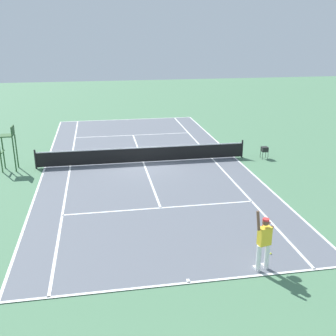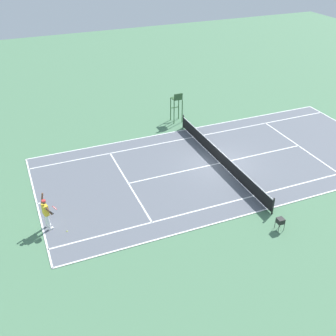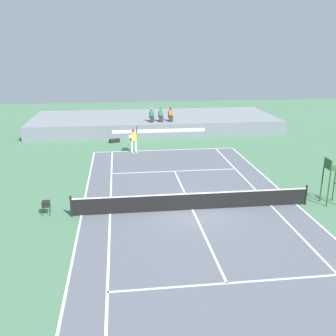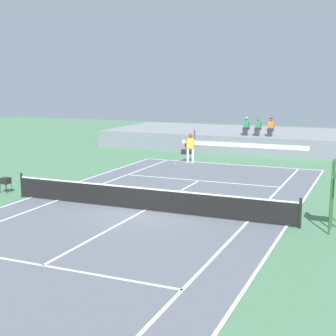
% 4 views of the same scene
% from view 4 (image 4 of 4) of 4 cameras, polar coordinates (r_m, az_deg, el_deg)
% --- Properties ---
extents(ground_plane, '(80.00, 80.00, 0.00)m').
position_cam_4_polar(ground_plane, '(19.46, -2.72, -4.95)').
color(ground_plane, '#4C7A56').
extents(court, '(11.08, 23.88, 0.03)m').
position_cam_4_polar(court, '(19.46, -2.72, -4.92)').
color(court, slate).
rests_on(court, ground).
extents(net, '(11.98, 0.10, 1.07)m').
position_cam_4_polar(net, '(19.33, -2.73, -3.45)').
color(net, black).
rests_on(net, ground).
extents(barrier_wall, '(23.69, 0.25, 1.21)m').
position_cam_4_polar(barrier_wall, '(34.51, 9.16, 2.51)').
color(barrier_wall, gray).
rests_on(barrier_wall, ground).
extents(bleacher_platform, '(23.69, 8.88, 1.21)m').
position_cam_4_polar(bleacher_platform, '(38.92, 10.79, 3.29)').
color(bleacher_platform, gray).
rests_on(bleacher_platform, ground).
extents(spectator_seated_0, '(0.44, 0.60, 1.27)m').
position_cam_4_polar(spectator_seated_0, '(35.81, 8.96, 4.74)').
color(spectator_seated_0, '#474C56').
rests_on(spectator_seated_0, bleacher_platform).
extents(spectator_seated_1, '(0.44, 0.60, 1.27)m').
position_cam_4_polar(spectator_seated_1, '(35.62, 10.29, 4.67)').
color(spectator_seated_1, '#474C56').
rests_on(spectator_seated_1, bleacher_platform).
extents(spectator_seated_2, '(0.44, 0.60, 1.27)m').
position_cam_4_polar(spectator_seated_2, '(35.43, 11.71, 4.60)').
color(spectator_seated_2, '#474C56').
rests_on(spectator_seated_2, bleacher_platform).
extents(tennis_player, '(0.74, 0.75, 2.08)m').
position_cam_4_polar(tennis_player, '(30.69, 2.57, 2.44)').
color(tennis_player, white).
rests_on(tennis_player, ground).
extents(tennis_ball, '(0.07, 0.07, 0.07)m').
position_cam_4_polar(tennis_ball, '(30.31, 0.84, 0.52)').
color(tennis_ball, '#D1E533').
rests_on(tennis_ball, ground).
extents(equipment_bag, '(0.95, 0.63, 0.32)m').
position_cam_4_polar(equipment_bag, '(34.52, 2.26, 1.88)').
color(equipment_bag, black).
rests_on(equipment_bag, ground).
extents(ball_hopper, '(0.36, 0.36, 0.70)m').
position_cam_4_polar(ball_hopper, '(23.60, -18.18, -1.37)').
color(ball_hopper, black).
rests_on(ball_hopper, ground).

